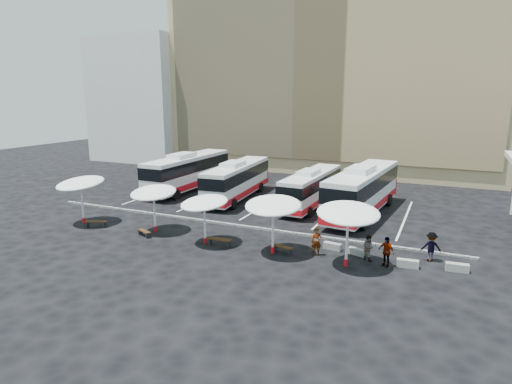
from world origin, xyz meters
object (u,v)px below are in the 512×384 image
at_px(wood_bench_0, 96,222).
at_px(passenger_3, 431,247).
at_px(bus_1, 237,179).
at_px(conc_bench_3, 457,267).
at_px(wood_bench_1, 144,232).
at_px(bus_0, 188,171).
at_px(sunshade_0, 80,184).
at_px(sunshade_3, 273,206).
at_px(passenger_1, 368,248).
at_px(bus_2, 311,187).
at_px(passenger_2, 386,251).
at_px(bus_3, 363,189).
at_px(wood_bench_3, 283,248).
at_px(sunshade_1, 153,193).
at_px(sunshade_4, 348,213).
at_px(wood_bench_2, 219,240).
at_px(passenger_0, 317,242).
at_px(conc_bench_0, 332,246).
at_px(conc_bench_1, 357,252).
at_px(conc_bench_2, 408,263).
at_px(sunshade_2, 204,203).

distance_m(wood_bench_0, passenger_3, 23.57).
bearing_deg(bus_1, conc_bench_3, -33.28).
bearing_deg(wood_bench_1, bus_0, 111.15).
distance_m(bus_1, sunshade_0, 14.23).
xyz_separation_m(sunshade_3, wood_bench_0, (-14.22, -0.52, -2.73)).
bearing_deg(wood_bench_1, passenger_1, 7.39).
xyz_separation_m(bus_2, passenger_1, (6.97, -10.98, -0.94)).
bearing_deg(passenger_2, bus_3, 135.65).
distance_m(bus_1, wood_bench_0, 13.87).
height_order(bus_0, wood_bench_3, bus_0).
bearing_deg(wood_bench_1, conc_bench_3, 6.76).
bearing_deg(passenger_1, sunshade_0, 30.39).
height_order(sunshade_1, passenger_3, sunshade_1).
relative_size(sunshade_4, wood_bench_2, 2.70).
xyz_separation_m(conc_bench_3, passenger_0, (-7.99, -0.90, 0.66)).
xyz_separation_m(bus_2, conc_bench_0, (4.57, -10.05, -1.52)).
xyz_separation_m(bus_1, sunshade_1, (-0.89, -11.53, 1.01)).
relative_size(wood_bench_1, passenger_1, 0.85).
distance_m(sunshade_0, conc_bench_1, 21.09).
height_order(bus_0, wood_bench_2, bus_0).
height_order(wood_bench_0, wood_bench_2, wood_bench_2).
relative_size(bus_2, wood_bench_2, 6.40).
height_order(bus_3, wood_bench_3, bus_3).
height_order(passenger_1, passenger_3, passenger_3).
bearing_deg(passenger_0, bus_3, 58.54).
bearing_deg(bus_1, conc_bench_2, -38.23).
height_order(bus_0, sunshade_4, bus_0).
height_order(bus_1, bus_3, bus_3).
bearing_deg(bus_2, conc_bench_3, -39.47).
relative_size(bus_2, passenger_1, 6.78).
height_order(sunshade_0, sunshade_1, sunshade_0).
distance_m(sunshade_0, wood_bench_2, 12.50).
height_order(sunshade_0, sunshade_2, sunshade_0).
distance_m(conc_bench_2, passenger_3, 2.02).
bearing_deg(wood_bench_1, sunshade_3, 4.25).
bearing_deg(sunshade_4, conc_bench_0, 121.12).
bearing_deg(passenger_1, passenger_3, -131.06).
xyz_separation_m(bus_3, conc_bench_2, (4.63, -10.40, -1.90)).
height_order(sunshade_1, wood_bench_0, sunshade_1).
relative_size(sunshade_3, sunshade_4, 0.87).
xyz_separation_m(sunshade_2, wood_bench_3, (5.40, 0.49, -2.47)).
relative_size(bus_1, conc_bench_0, 10.25).
xyz_separation_m(sunshade_4, wood_bench_2, (-8.37, -0.13, -2.80)).
xyz_separation_m(bus_1, conc_bench_0, (11.90, -9.89, -1.68)).
relative_size(wood_bench_3, passenger_1, 0.91).
height_order(wood_bench_1, passenger_2, passenger_2).
bearing_deg(wood_bench_2, passenger_1, 9.34).
distance_m(wood_bench_1, conc_bench_0, 13.13).
xyz_separation_m(conc_bench_0, conc_bench_2, (4.73, -1.06, 0.01)).
height_order(sunshade_1, wood_bench_2, sunshade_1).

